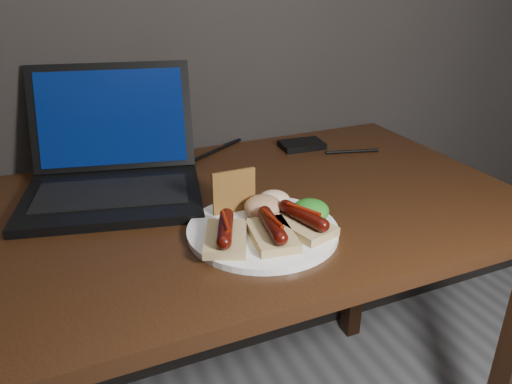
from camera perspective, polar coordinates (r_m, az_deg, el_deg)
The scene contains 12 objects.
desk at distance 1.04m, azimuth -7.83°, elevation -6.74°, with size 1.40×0.70×0.75m.
laptop at distance 1.11m, azimuth -16.08°, elevation 2.81°, with size 0.43×0.42×0.25m.
hard_drive at distance 1.33m, azimuth 5.25°, elevation 5.39°, with size 0.11×0.07×0.02m, color black.
desk_cables at distance 1.13m, azimuth -10.25°, elevation 1.17°, with size 1.06×0.38×0.01m.
plate at distance 0.91m, azimuth 0.76°, elevation -4.40°, with size 0.27×0.27×0.01m, color white.
bread_sausage_left at distance 0.85m, azimuth -3.50°, elevation -4.80°, with size 0.11×0.13×0.04m.
bread_sausage_center at distance 0.86m, azimuth 1.87°, elevation -4.45°, with size 0.09×0.12×0.04m.
bread_sausage_right at distance 0.89m, azimuth 5.39°, elevation -3.33°, with size 0.10×0.13×0.04m.
crispbread at distance 0.94m, azimuth -2.53°, elevation 0.07°, with size 0.09×0.01×0.09m, color #9A5F2A.
salad_greens at distance 0.93m, azimuth 6.23°, elevation -2.11°, with size 0.07×0.07×0.04m, color #1D5E12.
salsa_mound at distance 0.94m, azimuth 0.83°, elevation -1.67°, with size 0.07×0.07×0.04m, color maroon.
coleslaw_mound at distance 0.97m, azimuth 2.05°, elevation -0.95°, with size 0.06×0.06×0.04m, color white.
Camera 1 is at (-0.22, 0.52, 1.20)m, focal length 35.00 mm.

